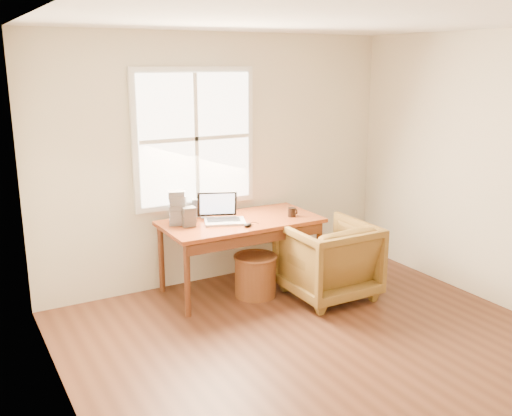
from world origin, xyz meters
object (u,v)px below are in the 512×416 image
(armchair, at_px, (328,260))
(cd_stack_a, at_px, (179,209))
(laptop, at_px, (225,208))
(desk, at_px, (241,222))
(wicker_stool, at_px, (255,276))
(coffee_mug, at_px, (292,212))

(armchair, xyz_separation_m, cd_stack_a, (-1.24, 0.85, 0.49))
(laptop, bearing_deg, desk, 24.98)
(laptop, height_order, cd_stack_a, laptop)
(wicker_stool, bearing_deg, armchair, -29.91)
(laptop, bearing_deg, armchair, -12.06)
(armchair, height_order, coffee_mug, coffee_mug)
(coffee_mug, bearing_deg, cd_stack_a, 155.20)
(wicker_stool, bearing_deg, laptop, 138.33)
(armchair, distance_m, laptop, 1.15)
(armchair, distance_m, coffee_mug, 0.62)
(desk, height_order, wicker_stool, desk)
(laptop, relative_size, coffee_mug, 4.65)
(laptop, distance_m, coffee_mug, 0.73)
(wicker_stool, relative_size, laptop, 0.96)
(coffee_mug, bearing_deg, wicker_stool, -175.04)
(wicker_stool, height_order, coffee_mug, coffee_mug)
(desk, relative_size, armchair, 1.89)
(desk, relative_size, laptop, 3.73)
(desk, height_order, coffee_mug, coffee_mug)
(desk, bearing_deg, cd_stack_a, 154.22)
(armchair, bearing_deg, laptop, -32.94)
(armchair, bearing_deg, coffee_mug, -69.77)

